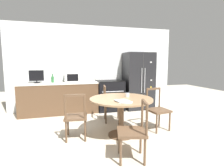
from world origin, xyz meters
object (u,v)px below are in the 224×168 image
at_px(dining_chair_right, 158,110).
at_px(countertop_tv, 37,76).
at_px(refrigerator, 138,81).
at_px(oven_range, 110,95).
at_px(dining_chair_left, 76,117).
at_px(candle_glass, 127,95).
at_px(counter_bottle, 53,79).
at_px(dining_chair_near, 133,132).
at_px(microwave, 74,77).
at_px(dining_chair_far, 111,104).

bearing_deg(dining_chair_right, countertop_tv, -43.53).
relative_size(refrigerator, oven_range, 1.64).
distance_m(dining_chair_left, candle_glass, 1.12).
bearing_deg(refrigerator, dining_chair_right, -100.58).
relative_size(counter_bottle, dining_chair_near, 0.28).
xyz_separation_m(refrigerator, oven_range, (-0.93, 0.03, -0.42)).
bearing_deg(counter_bottle, dining_chair_right, -40.10).
distance_m(microwave, dining_chair_far, 1.52).
height_order(oven_range, dining_chair_far, oven_range).
xyz_separation_m(oven_range, dining_chair_right, (0.59, -1.83, -0.03)).
relative_size(refrigerator, candle_glass, 21.46).
bearing_deg(countertop_tv, dining_chair_left, -64.59).
height_order(counter_bottle, dining_chair_right, counter_bottle).
bearing_deg(dining_chair_left, countertop_tv, 122.82).
height_order(microwave, dining_chair_far, microwave).
bearing_deg(oven_range, dining_chair_near, -97.83).
height_order(microwave, dining_chair_right, microwave).
bearing_deg(dining_chair_near, microwave, 28.30).
bearing_deg(dining_chair_left, dining_chair_near, -43.36).
bearing_deg(candle_glass, oven_range, 86.50).
xyz_separation_m(microwave, dining_chair_left, (-0.10, -1.94, -0.61)).
xyz_separation_m(microwave, dining_chair_far, (0.82, -1.12, -0.61)).
relative_size(countertop_tv, dining_chair_left, 0.42).
height_order(dining_chair_far, candle_glass, dining_chair_far).
bearing_deg(dining_chair_near, dining_chair_left, 54.25).
xyz_separation_m(dining_chair_far, candle_glass, (0.14, -0.77, 0.36)).
height_order(refrigerator, dining_chair_far, refrigerator).
relative_size(dining_chair_near, dining_chair_far, 1.00).
bearing_deg(dining_chair_near, dining_chair_far, 10.60).
distance_m(counter_bottle, dining_chair_far, 1.90).
distance_m(refrigerator, oven_range, 1.02).
xyz_separation_m(refrigerator, countertop_tv, (-3.02, 0.11, 0.20)).
xyz_separation_m(oven_range, candle_glass, (-0.11, -1.81, 0.33)).
distance_m(counter_bottle, dining_chair_right, 3.01).
height_order(oven_range, dining_chair_left, oven_range).
xyz_separation_m(countertop_tv, dining_chair_left, (0.92, -1.94, -0.65)).
relative_size(dining_chair_near, dining_chair_right, 1.00).
relative_size(oven_range, dining_chair_far, 1.20).
relative_size(microwave, dining_chair_far, 0.59).
bearing_deg(candle_glass, dining_chair_left, -177.45).
height_order(countertop_tv, dining_chair_right, countertop_tv).
distance_m(microwave, counter_bottle, 0.60).
xyz_separation_m(counter_bottle, dining_chair_far, (1.42, -1.13, -0.56)).
distance_m(dining_chair_near, dining_chair_right, 1.39).
bearing_deg(countertop_tv, dining_chair_far, -31.46).
xyz_separation_m(refrigerator, dining_chair_left, (-2.10, -1.83, -0.45)).
distance_m(microwave, dining_chair_left, 2.03).
bearing_deg(countertop_tv, refrigerator, -2.16).
height_order(dining_chair_right, dining_chair_far, same).
relative_size(countertop_tv, candle_glass, 4.61).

